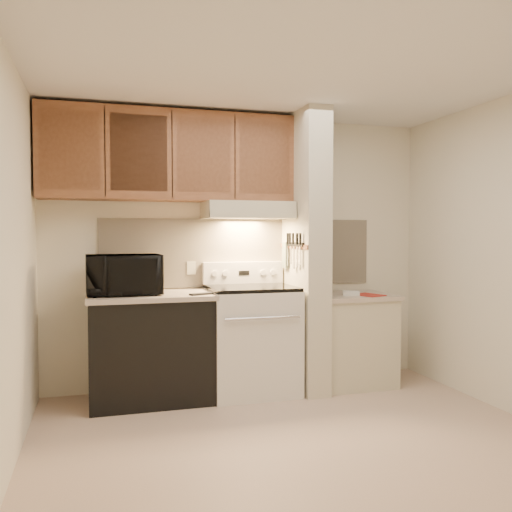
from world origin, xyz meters
name	(u,v)px	position (x,y,z in m)	size (l,w,h in m)	color
floor	(297,440)	(0.00, 0.00, 0.00)	(3.60, 3.60, 0.00)	#CCAF9A
ceiling	(298,71)	(0.00, 0.00, 2.50)	(3.60, 3.60, 0.00)	white
wall_back	(241,251)	(0.00, 1.50, 1.25)	(3.60, 0.02, 2.50)	#F0E8CF
wall_left	(9,262)	(-1.80, 0.00, 1.25)	(0.02, 3.00, 2.50)	#F0E8CF
backsplash	(242,253)	(0.00, 1.49, 1.24)	(2.60, 0.02, 0.63)	beige
range_body	(251,341)	(0.00, 1.16, 0.46)	(0.76, 0.65, 0.92)	silver
oven_window	(262,344)	(0.00, 0.84, 0.50)	(0.50, 0.01, 0.30)	black
oven_handle	(263,318)	(0.00, 0.80, 0.72)	(0.02, 0.02, 0.65)	silver
cooktop	(251,288)	(0.00, 1.16, 0.94)	(0.74, 0.64, 0.03)	black
range_backguard	(243,273)	(0.00, 1.44, 1.05)	(0.76, 0.08, 0.20)	silver
range_display	(244,273)	(0.00, 1.40, 1.05)	(0.10, 0.01, 0.04)	black
range_knob_left_outer	(215,274)	(-0.28, 1.40, 1.05)	(0.05, 0.05, 0.02)	silver
range_knob_left_inner	(225,273)	(-0.18, 1.40, 1.05)	(0.05, 0.05, 0.02)	silver
range_knob_right_inner	(263,273)	(0.18, 1.40, 1.05)	(0.05, 0.05, 0.02)	silver
range_knob_right_outer	(273,272)	(0.28, 1.40, 1.05)	(0.05, 0.05, 0.02)	silver
dishwasher_front	(151,350)	(-0.88, 1.17, 0.43)	(1.00, 0.63, 0.87)	black
left_countertop	(150,296)	(-0.88, 1.17, 0.89)	(1.04, 0.67, 0.04)	#BAA998
spoon_rest	(202,294)	(-0.48, 0.97, 0.92)	(0.21, 0.07, 0.01)	black
teal_jar	(122,288)	(-1.11, 1.20, 0.96)	(0.10, 0.10, 0.11)	#326B61
outlet	(191,268)	(-0.48, 1.48, 1.10)	(0.08, 0.01, 0.12)	beige
microwave	(124,275)	(-1.10, 1.15, 1.08)	(0.60, 0.41, 0.33)	black
partition_pillar	(305,252)	(0.51, 1.15, 1.25)	(0.22, 0.70, 2.50)	beige
pillar_trim	(293,246)	(0.39, 1.15, 1.30)	(0.01, 0.70, 0.04)	brown
knife_strip	(295,244)	(0.39, 1.10, 1.32)	(0.02, 0.42, 0.04)	black
knife_blade_a	(300,256)	(0.38, 0.94, 1.22)	(0.01, 0.04, 0.16)	silver
knife_handle_a	(300,239)	(0.38, 0.93, 1.37)	(0.02, 0.02, 0.10)	black
knife_blade_b	(297,257)	(0.38, 1.01, 1.21)	(0.01, 0.04, 0.18)	silver
knife_handle_b	(297,239)	(0.38, 1.01, 1.37)	(0.02, 0.02, 0.10)	black
knife_blade_c	(294,258)	(0.38, 1.09, 1.20)	(0.01, 0.04, 0.20)	silver
knife_handle_c	(293,239)	(0.38, 1.11, 1.37)	(0.02, 0.02, 0.10)	black
knife_blade_d	(291,255)	(0.38, 1.17, 1.22)	(0.01, 0.04, 0.16)	silver
knife_handle_d	(290,238)	(0.38, 1.19, 1.37)	(0.02, 0.02, 0.10)	black
knife_blade_e	(287,256)	(0.38, 1.27, 1.21)	(0.01, 0.04, 0.18)	silver
knife_handle_e	(288,238)	(0.38, 1.25, 1.37)	(0.02, 0.02, 0.10)	black
oven_mitt	(285,255)	(0.38, 1.32, 1.21)	(0.03, 0.10, 0.24)	slate
right_cab_base	(351,341)	(0.97, 1.15, 0.40)	(0.70, 0.60, 0.81)	beige
right_countertop	(351,296)	(0.97, 1.15, 0.83)	(0.74, 0.64, 0.04)	#BAA998
red_folder	(368,295)	(1.07, 1.00, 0.85)	(0.20, 0.27, 0.01)	#A1271F
white_box	(351,293)	(0.92, 1.05, 0.87)	(0.15, 0.10, 0.04)	white
range_hood	(247,210)	(0.00, 1.28, 1.62)	(0.78, 0.44, 0.15)	beige
hood_lip	(254,214)	(0.00, 1.07, 1.58)	(0.78, 0.04, 0.06)	beige
upper_cabinets	(170,157)	(-0.69, 1.32, 2.08)	(2.18, 0.33, 0.77)	brown
cab_door_a	(70,150)	(-1.51, 1.17, 2.08)	(0.46, 0.01, 0.63)	brown
cab_gap_a	(105,151)	(-1.23, 1.16, 2.08)	(0.01, 0.01, 0.73)	black
cab_door_b	(139,153)	(-0.96, 1.17, 2.08)	(0.46, 0.01, 0.63)	brown
cab_gap_b	(172,154)	(-0.69, 1.16, 2.08)	(0.01, 0.01, 0.73)	black
cab_door_c	(204,155)	(-0.42, 1.17, 2.08)	(0.46, 0.01, 0.63)	brown
cab_gap_c	(235,157)	(-0.14, 1.16, 2.08)	(0.01, 0.01, 0.73)	black
cab_door_d	(265,158)	(0.13, 1.17, 2.08)	(0.46, 0.01, 0.63)	brown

